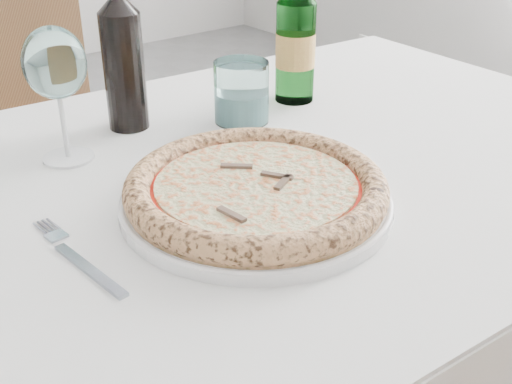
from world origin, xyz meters
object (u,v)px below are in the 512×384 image
Objects in this scene: dining_table at (211,236)px; tumbler at (241,96)px; plate at (256,200)px; chair_far at (18,145)px; pizza at (256,187)px; wine_glass at (55,66)px; beer_bottle at (296,41)px; wine_bottle at (123,59)px.

dining_table is 0.24m from tumbler.
plate is at bearing -123.85° from tumbler.
tumbler is at bearing 40.44° from dining_table.
chair_far is (-0.00, 0.79, -0.13)m from dining_table.
pizza is (0.00, -0.89, 0.25)m from chair_far.
tumbler is (0.28, -0.04, -0.09)m from wine_glass.
beer_bottle is 1.02× the size of wine_bottle.
wine_bottle is at bearing 149.15° from tumbler.
beer_bottle is (0.29, 0.26, 0.08)m from pizza.
wine_bottle is at bearing 22.74° from wine_glass.
tumbler is (0.16, -0.66, 0.27)m from chair_far.
plate is at bearing -89.78° from chair_far.
dining_table is at bearing -91.10° from wine_bottle.
dining_table is 5.62× the size of beer_bottle.
pizza reaches higher than dining_table.
dining_table is at bearing 90.00° from plate.
plate is at bearing -66.01° from wine_glass.
tumbler is 0.15m from beer_bottle.
wine_bottle is (-0.29, 0.07, 0.00)m from beer_bottle.
dining_table is at bearing -89.75° from chair_far.
plate is (0.00, -0.10, 0.10)m from dining_table.
plate is 1.77× the size of wine_glass.
dining_table is 4.39× the size of plate.
wine_bottle reaches higher than tumbler.
beer_bottle reaches higher than wine_glass.
chair_far is 0.92m from pizza.
chair_far is at bearing 79.22° from wine_glass.
chair_far is 4.98× the size of wine_glass.
wine_glass reaches higher than dining_table.
tumbler is at bearing -30.85° from wine_bottle.
plate is 0.40m from beer_bottle.
pizza is at bearing -90.76° from wine_bottle.
beer_bottle is at bearing 10.21° from tumbler.
dining_table is at bearing -151.47° from beer_bottle.
tumbler is 0.19m from wine_bottle.
wine_bottle reaches higher than chair_far.
wine_glass is 0.29m from tumbler.
chair_far reaches higher than plate.
dining_table is 14.98× the size of tumbler.
wine_bottle is at bearing 89.24° from pizza.
wine_bottle is at bearing 89.24° from plate.
pizza is at bearing -138.36° from beer_bottle.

